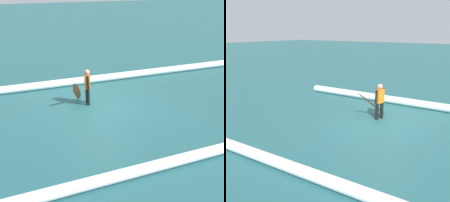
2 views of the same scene
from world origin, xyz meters
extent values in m
plane|color=#22565A|center=(0.00, 0.00, 0.00)|extent=(131.13, 131.13, 0.00)
cylinder|color=black|center=(0.36, -0.36, 0.33)|extent=(0.14, 0.14, 0.67)
cylinder|color=black|center=(0.30, -0.63, 0.33)|extent=(0.14, 0.14, 0.67)
cube|color=orange|center=(0.33, -0.49, 0.94)|extent=(0.27, 0.38, 0.55)
sphere|color=#BC745E|center=(0.33, -0.49, 1.32)|extent=(0.22, 0.22, 0.22)
cylinder|color=black|center=(0.38, -0.28, 0.94)|extent=(0.09, 0.17, 0.58)
cylinder|color=black|center=(0.28, -0.70, 0.94)|extent=(0.09, 0.09, 0.57)
ellipsoid|color=#E55926|center=(0.75, -0.59, 0.55)|extent=(0.86, 1.45, 1.13)
ellipsoid|color=blue|center=(0.75, -0.59, 0.56)|extent=(0.57, 1.11, 0.91)
cylinder|color=white|center=(-1.58, -3.10, 0.18)|extent=(15.11, 0.60, 0.36)
cylinder|color=white|center=(0.89, 5.00, 0.16)|extent=(18.71, 0.35, 0.32)
camera|label=1|loc=(4.69, 11.25, 4.72)|focal=52.31mm
camera|label=2|loc=(-5.16, 9.92, 3.55)|focal=48.05mm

